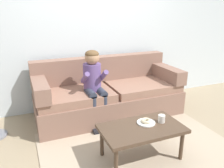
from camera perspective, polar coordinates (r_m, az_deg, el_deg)
The scene contains 10 objects.
ground at distance 3.14m, azimuth 4.59°, elevation -13.61°, with size 10.00×10.00×0.00m, color #9E896B.
wall_back at distance 3.97m, azimuth -4.32°, elevation 14.59°, with size 8.00×0.10×2.80m, color silver.
area_rug at distance 2.95m, azimuth 6.86°, elevation -15.84°, with size 2.34×1.71×0.01m, color tan.
couch at distance 3.69m, azimuth -0.98°, elevation -2.72°, with size 2.28×0.90×0.90m.
coffee_table at distance 2.63m, azimuth 7.42°, elevation -11.42°, with size 0.93×0.53×0.40m.
person_child at distance 3.30m, azimuth -4.55°, elevation 0.89°, with size 0.34×0.58×1.10m.
plate at distance 2.69m, azimuth 8.49°, elevation -9.50°, with size 0.21×0.21×0.01m, color white.
donut at distance 2.68m, azimuth 8.52°, elevation -9.03°, with size 0.12×0.12×0.04m, color beige.
mug at distance 2.73m, azimuth 12.25°, elevation -8.44°, with size 0.08×0.08×0.09m, color silver.
toy_controller at distance 3.39m, azimuth 13.28°, elevation -10.99°, with size 0.23×0.09×0.05m.
Camera 1 is at (-1.24, -2.36, 1.66)m, focal length 36.66 mm.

